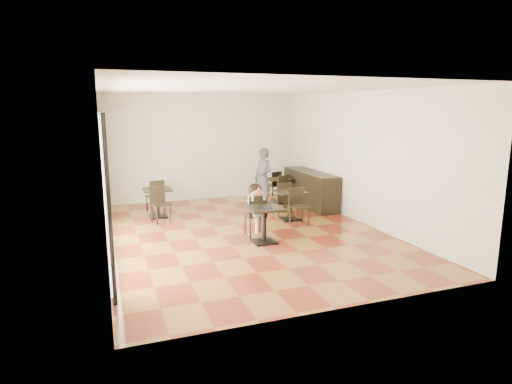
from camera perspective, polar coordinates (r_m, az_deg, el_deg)
name	(u,v)px	position (r m, az deg, el deg)	size (l,w,h in m)	color
floor	(246,233)	(9.79, -1.34, -5.49)	(6.00, 8.00, 0.01)	brown
ceiling	(245,89)	(9.39, -1.43, 13.57)	(6.00, 8.00, 0.01)	silver
wall_back	(204,148)	(13.29, -6.95, 5.88)	(6.00, 0.01, 3.20)	beige
wall_front	(341,199)	(5.86, 11.25, -0.93)	(6.00, 0.01, 3.20)	beige
wall_left	(102,170)	(8.97, -19.88, 2.77)	(0.01, 8.00, 3.20)	beige
wall_right	(362,158)	(10.79, 13.93, 4.42)	(0.01, 8.00, 3.20)	beige
storefront_window	(104,184)	(8.50, -19.56, 1.00)	(0.04, 4.50, 2.60)	white
child_table	(264,225)	(9.01, 1.09, -4.41)	(0.73, 0.73, 0.77)	black
child_chair	(255,215)	(9.49, -0.10, -3.12)	(0.42, 0.42, 0.93)	black
child	(255,210)	(9.46, -0.10, -2.41)	(0.42, 0.58, 1.17)	slate
plate	(266,208)	(8.82, 1.34, -2.11)	(0.26, 0.26, 0.02)	black
pizza_slice	(258,193)	(9.20, 0.30, -0.08)	(0.27, 0.21, 0.06)	tan
adult_patron	(263,178)	(12.21, 0.94, 1.92)	(0.62, 0.40, 1.69)	#3B3B40
cafe_table_mid	(290,205)	(10.89, 4.55, -1.79)	(0.70, 0.70, 0.74)	black
cafe_table_left	(158,203)	(11.40, -12.97, -1.44)	(0.71, 0.71, 0.75)	black
cafe_table_back	(279,191)	(12.80, 3.10, 0.17)	(0.70, 0.70, 0.74)	black
chair_mid_a	(281,198)	(11.37, 3.41, -0.84)	(0.40, 0.40, 0.89)	black
chair_mid_b	(299,207)	(10.39, 5.82, -2.03)	(0.40, 0.40, 0.89)	black
chair_left_a	(155,196)	(11.91, -13.32, -0.53)	(0.41, 0.41, 0.90)	black
chair_left_b	(160,205)	(10.85, -12.62, -1.64)	(0.41, 0.41, 0.90)	black
chair_back_a	(273,185)	(13.29, 2.24, 0.92)	(0.40, 0.40, 0.89)	black
chair_back_b	(287,192)	(12.30, 4.18, 0.06)	(0.40, 0.40, 0.89)	black
service_counter	(310,189)	(12.48, 7.25, 0.43)	(0.60, 2.40, 1.00)	black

